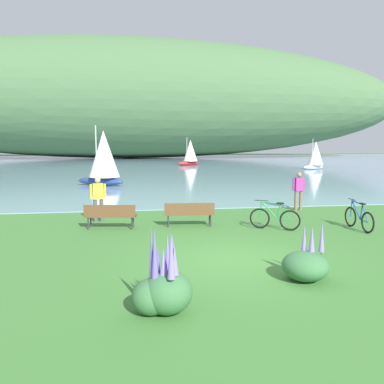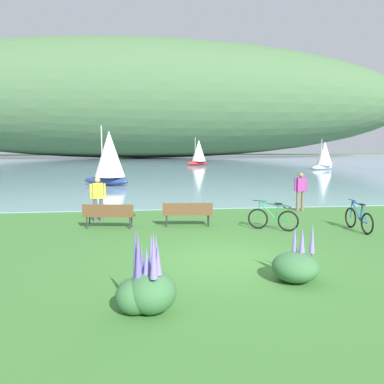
# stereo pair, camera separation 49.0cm
# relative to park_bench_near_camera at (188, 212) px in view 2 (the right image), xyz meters

# --- Properties ---
(ground_plane) EXTENTS (200.00, 200.00, 0.00)m
(ground_plane) POSITION_rel_park_bench_near_camera_xyz_m (0.55, -4.21, -0.52)
(ground_plane) COLOR #3D7533
(bay_water) EXTENTS (180.00, 80.00, 0.04)m
(bay_water) POSITION_rel_park_bench_near_camera_xyz_m (0.55, 43.53, -0.50)
(bay_water) COLOR #7A99B2
(bay_water) RESTS_ON ground
(distant_hillside) EXTENTS (115.25, 28.00, 23.13)m
(distant_hillside) POSITION_rel_park_bench_near_camera_xyz_m (-3.07, 65.22, 11.09)
(distant_hillside) COLOR #42663D
(distant_hillside) RESTS_ON bay_water
(park_bench_near_camera) EXTENTS (1.83, 0.61, 0.88)m
(park_bench_near_camera) POSITION_rel_park_bench_near_camera_xyz_m (0.00, 0.00, 0.00)
(park_bench_near_camera) COLOR brown
(park_bench_near_camera) RESTS_ON ground
(park_bench_further_along) EXTENTS (1.85, 0.74, 0.88)m
(park_bench_further_along) POSITION_rel_park_bench_near_camera_xyz_m (-2.81, 0.00, 0.00)
(park_bench_further_along) COLOR brown
(park_bench_further_along) RESTS_ON ground
(bicycle_leaning_near_bench) EXTENTS (1.57, 0.92, 1.01)m
(bicycle_leaning_near_bench) POSITION_rel_park_bench_near_camera_xyz_m (2.88, -0.92, -0.12)
(bicycle_leaning_near_bench) COLOR black
(bicycle_leaning_near_bench) RESTS_ON ground
(bicycle_beside_path) EXTENTS (0.10, 1.77, 1.01)m
(bicycle_beside_path) POSITION_rel_park_bench_near_camera_xyz_m (5.79, -1.36, -0.12)
(bicycle_beside_path) COLOR black
(bicycle_beside_path) RESTS_ON ground
(person_at_shoreline) EXTENTS (0.61, 0.26, 1.71)m
(person_at_shoreline) POSITION_rel_park_bench_near_camera_xyz_m (5.33, 2.70, 0.46)
(person_at_shoreline) COLOR #72604C
(person_at_shoreline) RESTS_ON ground
(person_on_the_grass) EXTENTS (0.60, 0.29, 1.71)m
(person_on_the_grass) POSITION_rel_park_bench_near_camera_xyz_m (-3.34, 1.37, 0.46)
(person_on_the_grass) COLOR #4C4C51
(person_on_the_grass) RESTS_ON ground
(echium_bush_closest_to_camera) EXTENTS (0.71, 0.71, 1.57)m
(echium_bush_closest_to_camera) POSITION_rel_park_bench_near_camera_xyz_m (-1.65, -7.08, -0.12)
(echium_bush_closest_to_camera) COLOR #386B3D
(echium_bush_closest_to_camera) RESTS_ON ground
(echium_bush_beside_closest) EXTENTS (0.90, 0.90, 1.54)m
(echium_bush_beside_closest) POSITION_rel_park_bench_near_camera_xyz_m (-1.37, -7.09, -0.08)
(echium_bush_beside_closest) COLOR #386B3D
(echium_bush_beside_closest) RESTS_ON ground
(echium_bush_mid_cluster) EXTENTS (1.02, 1.02, 1.29)m
(echium_bush_mid_cluster) POSITION_rel_park_bench_near_camera_xyz_m (1.76, -5.86, -0.18)
(echium_bush_mid_cluster) COLOR #386B3D
(echium_bush_mid_cluster) RESTS_ON ground
(sailboat_nearest_to_shore) EXTENTS (3.04, 2.26, 3.45)m
(sailboat_nearest_to_shore) POSITION_rel_park_bench_near_camera_xyz_m (18.39, 28.00, 1.14)
(sailboat_nearest_to_shore) COLOR white
(sailboat_nearest_to_shore) RESTS_ON bay_water
(sailboat_mid_bay) EXTENTS (3.62, 2.87, 4.19)m
(sailboat_mid_bay) POSITION_rel_park_bench_near_camera_xyz_m (-4.11, 13.88, 1.49)
(sailboat_mid_bay) COLOR navy
(sailboat_mid_bay) RESTS_ON bay_water
(sailboat_toward_hillside) EXTENTS (3.29, 2.45, 3.73)m
(sailboat_toward_hillside) POSITION_rel_park_bench_near_camera_xyz_m (5.42, 38.20, 1.28)
(sailboat_toward_hillside) COLOR #B22323
(sailboat_toward_hillside) RESTS_ON bay_water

